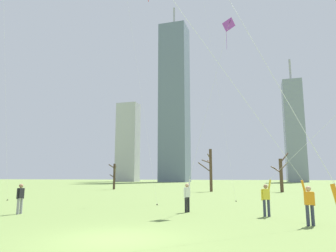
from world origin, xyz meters
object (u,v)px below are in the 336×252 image
(bare_tree_right_of_center, at_px, (281,173))
(kite_flyer_midfield_center_purple, at_px, (195,164))
(kite_flyer_midfield_right_orange, at_px, (302,143))
(kite_flyer_midfield_left_red, at_px, (285,167))
(kite_flyer_far_back_white, at_px, (296,167))
(bystander_strolling_midfield, at_px, (20,197))
(bare_tree_leftmost, at_px, (114,175))
(bare_tree_left_of_center, at_px, (210,169))

(bare_tree_right_of_center, bearing_deg, kite_flyer_midfield_center_purple, -103.24)
(kite_flyer_midfield_right_orange, height_order, kite_flyer_midfield_left_red, kite_flyer_midfield_right_orange)
(kite_flyer_far_back_white, distance_m, bystander_strolling_midfield, 14.85)
(bystander_strolling_midfield, height_order, bare_tree_leftmost, bare_tree_leftmost)
(kite_flyer_far_back_white, height_order, kite_flyer_midfield_right_orange, kite_flyer_far_back_white)
(kite_flyer_midfield_right_orange, bearing_deg, kite_flyer_far_back_white, 85.57)
(kite_flyer_midfield_center_purple, xyz_separation_m, kite_flyer_midfield_right_orange, (4.79, -10.96, -0.04))
(kite_flyer_far_back_white, height_order, bare_tree_leftmost, kite_flyer_far_back_white)
(bare_tree_left_of_center, distance_m, bare_tree_leftmost, 16.49)
(bare_tree_leftmost, bearing_deg, bystander_strolling_midfield, -71.96)
(kite_flyer_far_back_white, xyz_separation_m, kite_flyer_midfield_left_red, (-0.75, -3.36, -0.11))
(bystander_strolling_midfield, height_order, bare_tree_left_of_center, bare_tree_left_of_center)
(kite_flyer_far_back_white, distance_m, kite_flyer_midfield_left_red, 3.44)
(bare_tree_left_of_center, bearing_deg, bystander_strolling_midfield, -101.32)
(kite_flyer_midfield_right_orange, relative_size, kite_flyer_midfield_left_red, 1.27)
(kite_flyer_midfield_left_red, height_order, bystander_strolling_midfield, kite_flyer_midfield_left_red)
(kite_flyer_midfield_center_purple, height_order, bystander_strolling_midfield, kite_flyer_midfield_center_purple)
(kite_flyer_midfield_center_purple, bearing_deg, bare_tree_right_of_center, 76.76)
(bare_tree_leftmost, bearing_deg, kite_flyer_midfield_left_red, -53.26)
(kite_flyer_far_back_white, xyz_separation_m, bare_tree_right_of_center, (0.62, 27.31, -0.01))
(kite_flyer_far_back_white, distance_m, kite_flyer_midfield_center_purple, 5.66)
(bystander_strolling_midfield, distance_m, bare_tree_leftmost, 33.63)
(bare_tree_leftmost, bearing_deg, kite_flyer_far_back_white, -49.34)
(bare_tree_leftmost, bearing_deg, bare_tree_right_of_center, -3.67)
(bare_tree_right_of_center, bearing_deg, bare_tree_leftmost, 176.33)
(kite_flyer_midfield_center_purple, height_order, bare_tree_right_of_center, kite_flyer_midfield_center_purple)
(kite_flyer_midfield_center_purple, height_order, kite_flyer_midfield_right_orange, kite_flyer_midfield_right_orange)
(kite_flyer_midfield_right_orange, xyz_separation_m, bare_tree_leftmost, (-24.10, 38.80, -0.52))
(kite_flyer_midfield_center_purple, distance_m, bare_tree_leftmost, 33.89)
(kite_flyer_midfield_center_purple, distance_m, bare_tree_right_of_center, 26.92)
(kite_flyer_midfield_center_purple, bearing_deg, bare_tree_leftmost, 124.75)
(bystander_strolling_midfield, relative_size, bare_tree_right_of_center, 0.31)
(bystander_strolling_midfield, bearing_deg, kite_flyer_midfield_center_purple, 24.78)
(kite_flyer_far_back_white, relative_size, kite_flyer_midfield_center_purple, 1.13)
(kite_flyer_midfield_center_purple, bearing_deg, kite_flyer_far_back_white, -11.24)
(bystander_strolling_midfield, xyz_separation_m, bare_tree_leftmost, (-10.41, 31.95, 1.32))
(kite_flyer_midfield_right_orange, distance_m, bare_tree_leftmost, 45.68)
(kite_flyer_far_back_white, distance_m, bare_tree_leftmost, 38.15)
(bare_tree_left_of_center, bearing_deg, bare_tree_right_of_center, 8.51)
(bare_tree_right_of_center, bearing_deg, bystander_strolling_midfield, -116.44)
(kite_flyer_midfield_right_orange, xyz_separation_m, bare_tree_right_of_center, (1.38, 37.17, -0.24))
(kite_flyer_midfield_center_purple, relative_size, kite_flyer_midfield_right_orange, 0.94)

